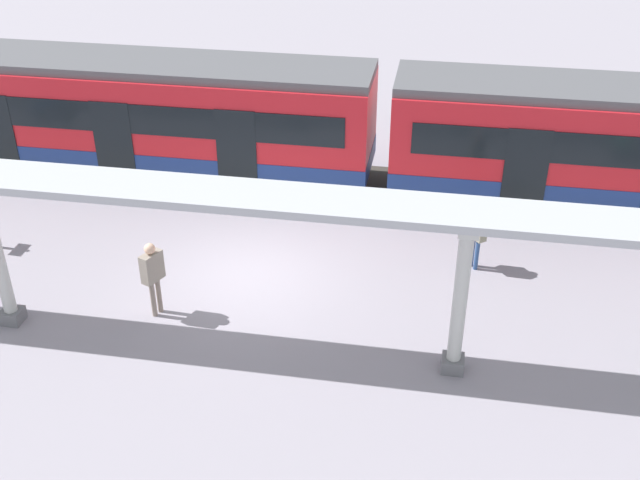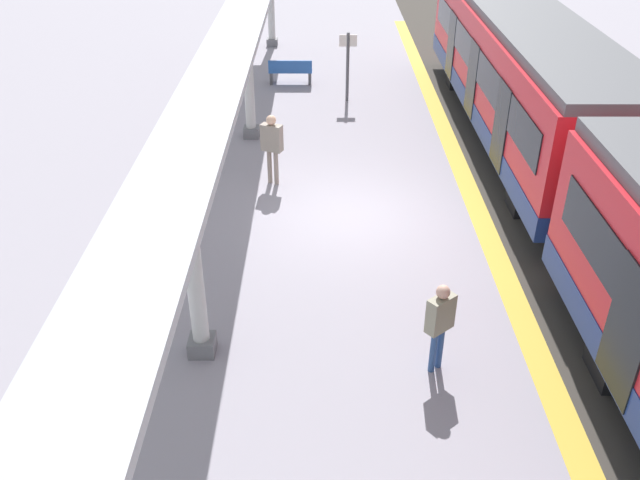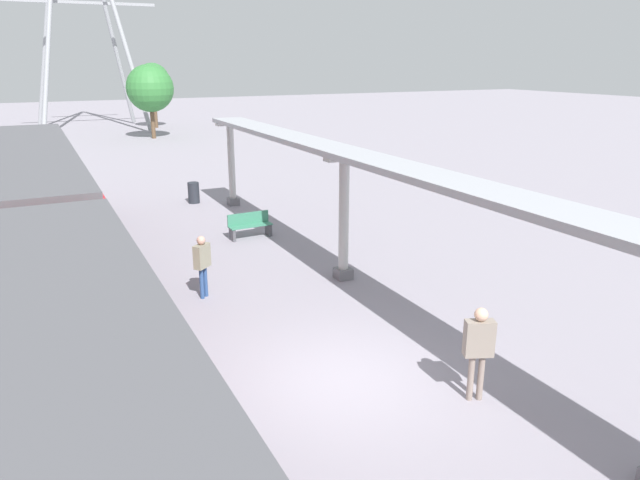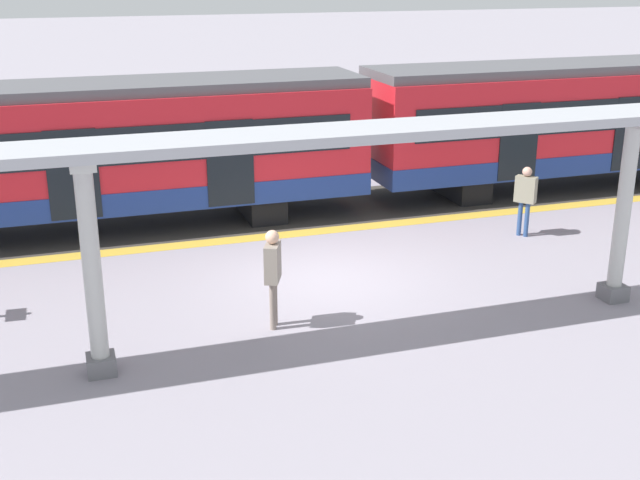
{
  "view_description": "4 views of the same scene",
  "coord_description": "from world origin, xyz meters",
  "px_view_note": "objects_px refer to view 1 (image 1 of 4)",
  "views": [
    {
      "loc": [
        14.91,
        4.22,
        10.15
      ],
      "look_at": [
        0.05,
        1.68,
        1.12
      ],
      "focal_mm": 43.47,
      "sensor_mm": 36.0,
      "label": 1
    },
    {
      "loc": [
        0.72,
        13.63,
        7.57
      ],
      "look_at": [
        0.74,
        3.12,
        1.2
      ],
      "focal_mm": 37.94,
      "sensor_mm": 36.0,
      "label": 2
    },
    {
      "loc": [
        -4.71,
        -8.67,
        5.88
      ],
      "look_at": [
        1.18,
        3.17,
        1.79
      ],
      "focal_mm": 32.79,
      "sensor_mm": 36.0,
      "label": 3
    },
    {
      "loc": [
        14.51,
        -4.88,
        6.07
      ],
      "look_at": [
        0.53,
        -0.32,
        1.03
      ],
      "focal_mm": 45.53,
      "sensor_mm": 36.0,
      "label": 4
    }
  ],
  "objects_px": {
    "passenger_waiting_near_edge": "(477,230)",
    "passenger_by_the_benches": "(153,271)",
    "train_near_carriage": "(130,114)",
    "canopy_pillar_third": "(460,297)"
  },
  "relations": [
    {
      "from": "train_near_carriage",
      "to": "passenger_waiting_near_edge",
      "type": "bearing_deg",
      "value": 69.91
    },
    {
      "from": "passenger_waiting_near_edge",
      "to": "passenger_by_the_benches",
      "type": "relative_size",
      "value": 0.92
    },
    {
      "from": "train_near_carriage",
      "to": "passenger_by_the_benches",
      "type": "height_order",
      "value": "train_near_carriage"
    },
    {
      "from": "canopy_pillar_third",
      "to": "passenger_by_the_benches",
      "type": "relative_size",
      "value": 1.93
    },
    {
      "from": "passenger_by_the_benches",
      "to": "passenger_waiting_near_edge",
      "type": "bearing_deg",
      "value": 114.12
    },
    {
      "from": "passenger_waiting_near_edge",
      "to": "passenger_by_the_benches",
      "type": "height_order",
      "value": "passenger_by_the_benches"
    },
    {
      "from": "train_near_carriage",
      "to": "passenger_by_the_benches",
      "type": "distance_m",
      "value": 7.38
    },
    {
      "from": "train_near_carriage",
      "to": "passenger_by_the_benches",
      "type": "relative_size",
      "value": 7.8
    },
    {
      "from": "train_near_carriage",
      "to": "passenger_waiting_near_edge",
      "type": "distance_m",
      "value": 10.56
    },
    {
      "from": "train_near_carriage",
      "to": "passenger_by_the_benches",
      "type": "xyz_separation_m",
      "value": [
        6.68,
        3.05,
        -0.71
      ]
    }
  ]
}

